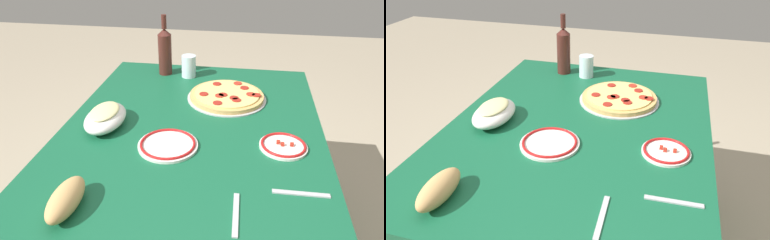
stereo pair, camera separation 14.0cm
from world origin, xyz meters
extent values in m
cube|color=#145938|center=(0.00, 0.00, 0.71)|extent=(1.33, 1.02, 0.03)
cylinder|color=#33302D|center=(0.61, -0.45, 0.35)|extent=(0.07, 0.07, 0.69)
cylinder|color=#33302D|center=(0.61, 0.45, 0.35)|extent=(0.07, 0.07, 0.69)
cylinder|color=#B7B7BC|center=(0.27, -0.12, 0.73)|extent=(0.36, 0.36, 0.01)
cylinder|color=tan|center=(0.27, -0.12, 0.74)|extent=(0.33, 0.33, 0.02)
cylinder|color=#EACC75|center=(0.27, -0.12, 0.75)|extent=(0.29, 0.29, 0.01)
cylinder|color=maroon|center=(0.16, -0.09, 0.75)|extent=(0.04, 0.04, 0.00)
cylinder|color=maroon|center=(0.22, -0.15, 0.75)|extent=(0.04, 0.04, 0.00)
cylinder|color=#B22D1E|center=(0.27, -0.22, 0.75)|extent=(0.04, 0.04, 0.00)
cylinder|color=maroon|center=(0.24, -0.02, 0.75)|extent=(0.04, 0.04, 0.00)
cylinder|color=maroon|center=(0.20, -0.16, 0.75)|extent=(0.04, 0.04, 0.00)
cylinder|color=#B22D1E|center=(0.38, -0.16, 0.75)|extent=(0.04, 0.04, 0.00)
cylinder|color=maroon|center=(0.25, -0.10, 0.75)|extent=(0.04, 0.04, 0.00)
cylinder|color=#B22D1E|center=(0.23, -0.09, 0.75)|extent=(0.04, 0.04, 0.00)
cylinder|color=maroon|center=(0.26, -0.25, 0.75)|extent=(0.04, 0.04, 0.00)
cylinder|color=maroon|center=(0.36, -0.06, 0.75)|extent=(0.04, 0.04, 0.00)
cylinder|color=maroon|center=(0.34, -0.19, 0.75)|extent=(0.04, 0.04, 0.00)
ellipsoid|color=white|center=(-0.05, 0.34, 0.76)|extent=(0.24, 0.15, 0.07)
ellipsoid|color=#AD2819|center=(-0.05, 0.34, 0.77)|extent=(0.20, 0.12, 0.03)
ellipsoid|color=beige|center=(-0.05, 0.34, 0.79)|extent=(0.17, 0.10, 0.02)
cylinder|color=#471E19|center=(0.53, 0.22, 0.83)|extent=(0.07, 0.07, 0.21)
cone|color=#471E19|center=(0.53, 0.22, 0.95)|extent=(0.07, 0.07, 0.03)
cylinder|color=#471E19|center=(0.53, 0.22, 1.00)|extent=(0.03, 0.03, 0.07)
cylinder|color=silver|center=(0.51, 0.10, 0.78)|extent=(0.07, 0.07, 0.11)
cylinder|color=white|center=(-0.15, 0.06, 0.73)|extent=(0.22, 0.22, 0.01)
torus|color=red|center=(-0.15, 0.06, 0.74)|extent=(0.20, 0.20, 0.01)
cylinder|color=white|center=(-0.10, -0.35, 0.73)|extent=(0.17, 0.17, 0.01)
torus|color=red|center=(-0.10, -0.35, 0.74)|extent=(0.16, 0.16, 0.01)
cube|color=#AD2819|center=(-0.10, -0.38, 0.74)|extent=(0.01, 0.01, 0.01)
cube|color=#AD2819|center=(-0.10, -0.34, 0.74)|extent=(0.01, 0.01, 0.01)
cube|color=#AD2819|center=(-0.09, -0.33, 0.74)|extent=(0.01, 0.01, 0.01)
ellipsoid|color=tan|center=(-0.51, 0.28, 0.76)|extent=(0.19, 0.08, 0.07)
cube|color=#B7B7BC|center=(-0.46, -0.19, 0.73)|extent=(0.17, 0.02, 0.00)
cube|color=#B7B7BC|center=(-0.34, -0.38, 0.73)|extent=(0.02, 0.17, 0.00)
camera|label=1|loc=(-1.21, -0.19, 1.44)|focal=33.46mm
camera|label=2|loc=(-1.18, -0.33, 1.44)|focal=33.46mm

